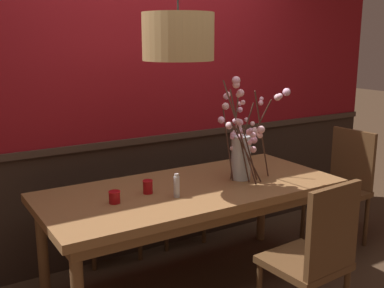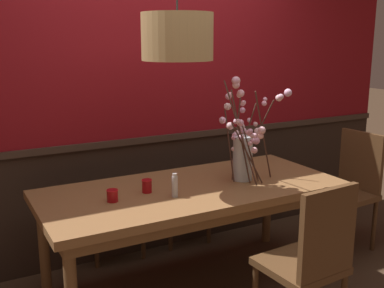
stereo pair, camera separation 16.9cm
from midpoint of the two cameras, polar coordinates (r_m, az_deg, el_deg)
name	(u,v)px [view 2 (the right image)]	position (r m, az deg, el deg)	size (l,w,h in m)	color
ground_plane	(192,286)	(3.49, 1.45, -17.00)	(24.00, 24.00, 0.00)	#422D1E
back_wall	(146,73)	(3.72, -4.37, 8.68)	(4.95, 0.14, 2.96)	#2D2119
dining_table	(192,198)	(3.21, 1.52, -6.64)	(2.05, 0.91, 0.75)	olive
chair_near_side_right	(311,257)	(2.79, 16.07, -13.22)	(0.45, 0.44, 0.97)	brown
chair_head_east_end	(350,184)	(4.15, 19.93, -4.67)	(0.45, 0.46, 0.98)	brown
chair_far_side_right	(177,178)	(4.10, -0.61, -4.21)	(0.45, 0.47, 0.96)	brown
chair_far_side_left	(110,193)	(3.87, -8.71, -5.97)	(0.47, 0.46, 0.88)	brown
vase_with_blossoms	(244,147)	(3.29, 7.83, -0.35)	(0.48, 0.45, 0.75)	silver
candle_holder_nearer_center	(112,195)	(2.92, -8.08, -6.27)	(0.07, 0.07, 0.08)	#9E0F14
candle_holder_nearer_edge	(147,186)	(3.06, -3.96, -5.15)	(0.07, 0.07, 0.09)	#9E0F14
condiment_bottle	(175,186)	(2.96, -0.48, -5.14)	(0.04, 0.04, 0.15)	#ADADB2
pendant_lamp	(177,37)	(2.94, -0.12, 12.99)	(0.44, 0.44, 1.36)	tan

